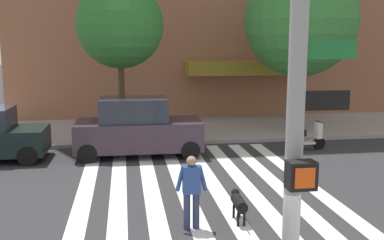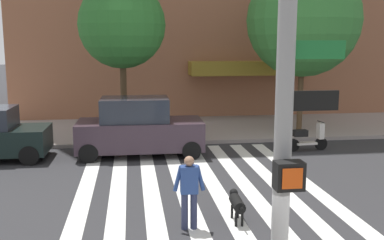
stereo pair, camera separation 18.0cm
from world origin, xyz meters
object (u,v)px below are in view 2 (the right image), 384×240
(dog_on_leash, at_px, (237,203))
(traffic_light_pole, at_px, (287,95))
(pedestrian_dog_walker, at_px, (189,188))
(parked_scooter, at_px, (307,138))
(parked_car_behind_first, at_px, (139,128))
(street_tree_middle, at_px, (303,20))
(street_tree_nearest, at_px, (122,25))

(dog_on_leash, bearing_deg, traffic_light_pole, -98.85)
(pedestrian_dog_walker, bearing_deg, parked_scooter, 50.72)
(parked_car_behind_first, xyz_separation_m, street_tree_middle, (7.28, 3.13, 4.02))
(traffic_light_pole, distance_m, parked_scooter, 13.02)
(parked_car_behind_first, bearing_deg, pedestrian_dog_walker, -82.10)
(parked_car_behind_first, distance_m, street_tree_nearest, 4.37)
(pedestrian_dog_walker, bearing_deg, traffic_light_pole, -86.58)
(parked_car_behind_first, bearing_deg, street_tree_middle, 23.27)
(parked_car_behind_first, height_order, street_tree_middle, street_tree_middle)
(parked_scooter, xyz_separation_m, dog_on_leash, (-4.25, -6.30, -0.03))
(parked_scooter, bearing_deg, street_tree_nearest, 160.53)
(parked_car_behind_first, distance_m, parked_scooter, 6.34)
(parked_car_behind_first, relative_size, parked_scooter, 2.76)
(parked_scooter, distance_m, street_tree_middle, 5.72)
(pedestrian_dog_walker, distance_m, dog_on_leash, 1.25)
(street_tree_nearest, xyz_separation_m, pedestrian_dog_walker, (1.49, -8.99, -3.80))
(parked_car_behind_first, xyz_separation_m, street_tree_nearest, (-0.55, 2.21, 3.73))
(traffic_light_pole, relative_size, street_tree_nearest, 0.92)
(parked_car_behind_first, relative_size, street_tree_middle, 0.62)
(parked_car_behind_first, distance_m, pedestrian_dog_walker, 6.85)
(street_tree_nearest, height_order, dog_on_leash, street_tree_nearest)
(traffic_light_pole, distance_m, pedestrian_dog_walker, 5.67)
(dog_on_leash, bearing_deg, parked_car_behind_first, 107.61)
(street_tree_middle, bearing_deg, parked_scooter, -106.15)
(traffic_light_pole, bearing_deg, street_tree_nearest, 97.26)
(parked_scooter, distance_m, street_tree_nearest, 8.42)
(street_tree_middle, height_order, pedestrian_dog_walker, street_tree_middle)
(street_tree_nearest, relative_size, street_tree_middle, 0.86)
(street_tree_middle, distance_m, dog_on_leash, 11.88)
(street_tree_middle, bearing_deg, dog_on_leash, -118.40)
(street_tree_middle, bearing_deg, pedestrian_dog_walker, -122.60)
(pedestrian_dog_walker, relative_size, dog_on_leash, 1.50)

